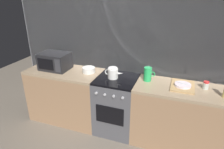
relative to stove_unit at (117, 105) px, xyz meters
The scene contains 11 objects.
ground_plane 0.45m from the stove_unit, 90.00° to the left, with size 8.00×8.00×0.00m, color #6B6054.
back_wall 0.82m from the stove_unit, 90.00° to the left, with size 3.60×0.05×2.40m.
counter_left 0.90m from the stove_unit, behind, with size 1.20×0.60×0.90m.
stove_unit is the anchor object (origin of this frame).
counter_right 0.90m from the stove_unit, ahead, with size 1.20×0.60×0.90m.
microwave 1.21m from the stove_unit, behind, with size 0.46×0.35×0.27m.
kettle 0.53m from the stove_unit, behind, with size 0.28×0.15×0.17m.
mixing_bowl 0.70m from the stove_unit, behind, with size 0.20×0.20×0.08m, color silver.
pitcher 0.71m from the stove_unit, 10.11° to the left, with size 0.16×0.11×0.20m.
dish_pile 1.03m from the stove_unit, ahead, with size 0.30×0.40×0.06m.
spice_jar 1.30m from the stove_unit, ahead, with size 0.08×0.08×0.10m.
Camera 1 is at (0.85, -2.53, 2.11)m, focal length 32.06 mm.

